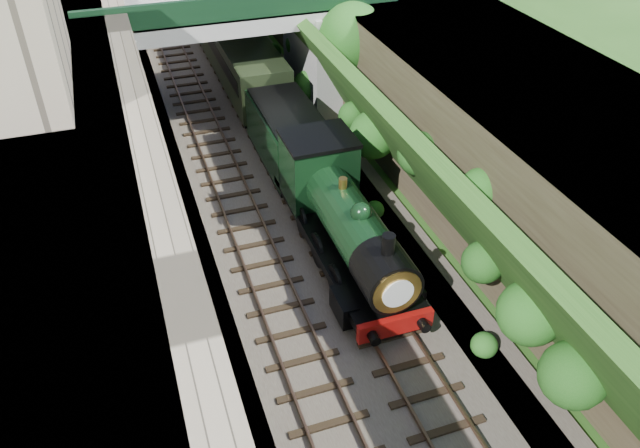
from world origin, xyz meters
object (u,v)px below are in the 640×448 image
Objects in this scene: road_bridge at (245,40)px; locomotive at (343,220)px; tree at (353,39)px; tender at (289,140)px.

road_bridge is 1.56× the size of locomotive.
road_bridge is at bearing 145.75° from tree.
locomotive is at bearing -90.00° from tender.
tender is at bearing 90.00° from locomotive.
road_bridge is 2.67× the size of tender.
tender is at bearing -140.65° from tree.
road_bridge reaches higher than locomotive.
tree is 0.65× the size of locomotive.
tender is (0.26, -7.25, -2.46)m from road_bridge.
road_bridge is at bearing 91.00° from locomotive.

